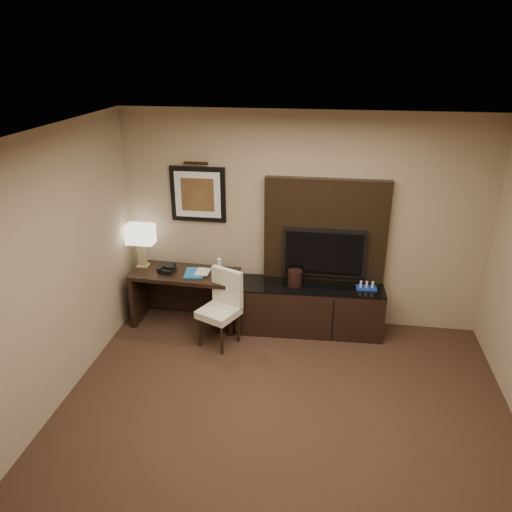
% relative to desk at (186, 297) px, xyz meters
% --- Properties ---
extents(floor, '(4.50, 5.00, 0.01)m').
position_rel_desk_xyz_m(floor, '(1.43, -2.15, -0.36)').
color(floor, '#331F17').
rests_on(floor, ground).
extents(ceiling, '(4.50, 5.00, 0.01)m').
position_rel_desk_xyz_m(ceiling, '(1.43, -2.15, 2.34)').
color(ceiling, silver).
rests_on(ceiling, wall_back).
extents(wall_back, '(4.50, 0.01, 2.70)m').
position_rel_desk_xyz_m(wall_back, '(1.43, 0.35, 0.99)').
color(wall_back, tan).
rests_on(wall_back, floor).
extents(wall_left, '(0.01, 5.00, 2.70)m').
position_rel_desk_xyz_m(wall_left, '(-0.82, -2.15, 0.99)').
color(wall_left, tan).
rests_on(wall_left, floor).
extents(desk, '(1.36, 0.63, 0.72)m').
position_rel_desk_xyz_m(desk, '(0.00, 0.00, 0.00)').
color(desk, black).
rests_on(desk, floor).
extents(credenza, '(1.84, 0.58, 0.63)m').
position_rel_desk_xyz_m(credenza, '(1.58, 0.05, -0.04)').
color(credenza, black).
rests_on(credenza, floor).
extents(tv_wall_panel, '(1.50, 0.12, 1.30)m').
position_rel_desk_xyz_m(tv_wall_panel, '(1.73, 0.29, 0.91)').
color(tv_wall_panel, black).
rests_on(tv_wall_panel, wall_back).
extents(tv, '(1.00, 0.08, 0.60)m').
position_rel_desk_xyz_m(tv, '(1.73, 0.19, 0.66)').
color(tv, black).
rests_on(tv, tv_wall_panel).
extents(artwork, '(0.70, 0.04, 0.70)m').
position_rel_desk_xyz_m(artwork, '(0.13, 0.33, 1.29)').
color(artwork, black).
rests_on(artwork, wall_back).
extents(picture_light, '(0.04, 0.04, 0.30)m').
position_rel_desk_xyz_m(picture_light, '(0.13, 0.29, 1.69)').
color(picture_light, '#3C2513').
rests_on(picture_light, wall_back).
extents(desk_chair, '(0.58, 0.61, 0.87)m').
position_rel_desk_xyz_m(desk_chair, '(0.53, -0.44, 0.08)').
color(desk_chair, '#F0E7C8').
rests_on(desk_chair, floor).
extents(table_lamp, '(0.44, 0.33, 0.63)m').
position_rel_desk_xyz_m(table_lamp, '(-0.59, 0.10, 0.67)').
color(table_lamp, tan).
rests_on(table_lamp, desk).
extents(desk_phone, '(0.21, 0.19, 0.09)m').
position_rel_desk_xyz_m(desk_phone, '(-0.22, -0.03, 0.40)').
color(desk_phone, black).
rests_on(desk_phone, desk).
extents(blue_folder, '(0.28, 0.34, 0.02)m').
position_rel_desk_xyz_m(blue_folder, '(0.14, -0.02, 0.37)').
color(blue_folder, '#1A63AE').
rests_on(blue_folder, desk).
extents(book, '(0.17, 0.03, 0.23)m').
position_rel_desk_xyz_m(book, '(0.15, 0.01, 0.47)').
color(book, tan).
rests_on(book, desk).
extents(water_bottle, '(0.06, 0.06, 0.18)m').
position_rel_desk_xyz_m(water_bottle, '(0.43, 0.08, 0.45)').
color(water_bottle, silver).
rests_on(water_bottle, desk).
extents(ice_bucket, '(0.21, 0.21, 0.20)m').
position_rel_desk_xyz_m(ice_bucket, '(1.40, 0.03, 0.37)').
color(ice_bucket, black).
rests_on(ice_bucket, credenza).
extents(minibar_tray, '(0.25, 0.16, 0.09)m').
position_rel_desk_xyz_m(minibar_tray, '(2.27, 0.06, 0.31)').
color(minibar_tray, '#173199').
rests_on(minibar_tray, credenza).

